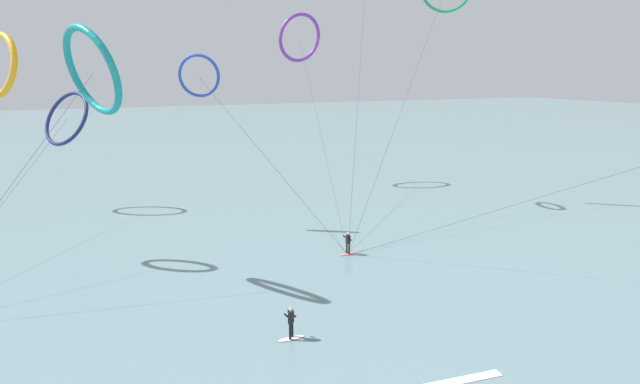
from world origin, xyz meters
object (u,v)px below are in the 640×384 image
at_px(surfer_coral, 348,245).
at_px(kite_cobalt, 199,76).
at_px(kite_teal, 92,71).
at_px(kite_navy, 66,118).
at_px(kite_violet, 300,38).
at_px(surfer_ivory, 291,325).

height_order(surfer_coral, kite_cobalt, kite_cobalt).
height_order(kite_teal, kite_navy, kite_teal).
bearing_deg(kite_violet, kite_cobalt, 32.94).
bearing_deg(kite_teal, kite_cobalt, -64.82).
xyz_separation_m(surfer_coral, kite_teal, (-16.12, 1.23, 12.35)).
xyz_separation_m(surfer_ivory, kite_navy, (-9.90, 32.69, 8.01)).
bearing_deg(surfer_ivory, kite_teal, -102.25).
relative_size(surfer_ivory, kite_cobalt, 0.12).
distance_m(kite_teal, kite_navy, 21.84).
distance_m(kite_teal, kite_violet, 33.39).
distance_m(kite_teal, kite_cobalt, 12.76).
bearing_deg(kite_cobalt, kite_teal, 80.26).
bearing_deg(surfer_coral, surfer_ivory, -48.48).
height_order(kite_cobalt, kite_navy, kite_cobalt).
xyz_separation_m(surfer_ivory, kite_cobalt, (0.35, 21.19, 11.95)).
distance_m(kite_cobalt, kite_navy, 15.91).
xyz_separation_m(kite_navy, kite_violet, (24.77, 2.94, 8.01)).
bearing_deg(surfer_coral, kite_navy, -150.27).
relative_size(kite_teal, kite_navy, 0.59).
distance_m(surfer_ivory, kite_navy, 35.09).
bearing_deg(kite_navy, kite_teal, -30.36).
bearing_deg(kite_teal, surfer_coral, -119.39).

